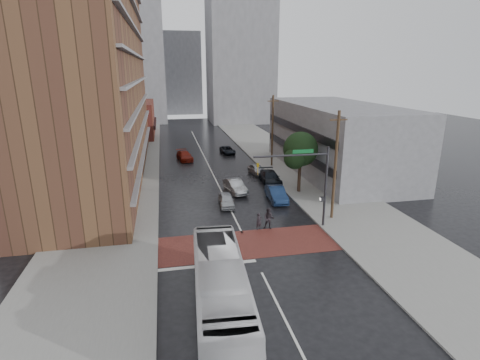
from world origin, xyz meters
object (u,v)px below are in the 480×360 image
pedestrian_a (259,221)px  car_parked_far (257,169)px  transit_bus (221,289)px  car_travel_a (226,200)px  car_travel_c (185,156)px  car_parked_mid (270,178)px  car_parked_near (276,194)px  car_travel_b (235,186)px  suv_travel (228,150)px  pedestrian_b (269,219)px

pedestrian_a → car_parked_far: bearing=56.9°
transit_bus → car_travel_a: transit_bus is taller
car_travel_c → car_parked_mid: bearing=-66.2°
car_travel_a → car_parked_near: (5.43, 0.48, 0.13)m
car_travel_a → car_travel_b: bearing=71.5°
pedestrian_a → car_travel_a: 6.57m
car_parked_mid → car_parked_far: bearing=99.6°
suv_travel → car_parked_near: size_ratio=0.91×
suv_travel → car_parked_near: 23.84m
car_travel_b → car_parked_far: (4.25, 6.95, -0.07)m
pedestrian_a → car_parked_far: (4.15, 17.39, -0.10)m
car_travel_a → car_parked_mid: car_parked_mid is taller
car_travel_a → car_parked_mid: size_ratio=0.73×
pedestrian_b → car_travel_c: size_ratio=0.41×
transit_bus → pedestrian_a: size_ratio=7.76×
pedestrian_b → car_parked_far: bearing=102.1°
suv_travel → pedestrian_a: bearing=-99.3°
transit_bus → car_travel_b: (4.89, 21.36, -0.92)m
car_parked_mid → car_travel_c: bearing=125.7°
pedestrian_a → car_travel_a: bearing=86.3°
car_travel_b → car_parked_mid: (4.83, 2.57, 0.01)m
car_travel_c → suv_travel: (7.22, 3.31, -0.09)m
transit_bus → car_travel_c: bearing=93.4°
pedestrian_a → suv_travel: pedestrian_a is taller
car_travel_a → car_travel_b: car_travel_b is taller
car_travel_a → car_travel_c: size_ratio=0.80×
pedestrian_a → car_travel_b: size_ratio=0.34×
car_parked_far → pedestrian_a: bearing=-110.7°
pedestrian_b → car_parked_near: bearing=90.7°
pedestrian_b → car_travel_b: 10.48m
car_parked_mid → pedestrian_a: bearing=-107.9°
pedestrian_a → car_parked_mid: pedestrian_a is taller
car_travel_a → car_parked_near: car_parked_near is taller
pedestrian_a → car_travel_a: size_ratio=0.41×
car_travel_a → car_travel_b: 4.46m
car_travel_c → car_parked_mid: car_parked_mid is taller
pedestrian_b → car_travel_b: size_ratio=0.43×
car_parked_far → suv_travel: bearing=90.0°
transit_bus → suv_travel: 42.22m
transit_bus → car_parked_mid: 25.85m
pedestrian_a → car_parked_far: 17.87m
pedestrian_b → car_travel_b: (-0.97, 10.43, -0.22)m
car_travel_a → suv_travel: (4.27, 24.29, -0.05)m
car_parked_far → car_parked_near: bearing=-100.2°
transit_bus → car_parked_mid: bearing=71.7°
transit_bus → car_travel_b: transit_bus is taller
pedestrian_b → car_travel_c: pedestrian_b is taller
pedestrian_a → suv_travel: (2.46, 30.61, -0.18)m
pedestrian_b → suv_travel: size_ratio=0.45×
pedestrian_a → car_parked_near: same height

